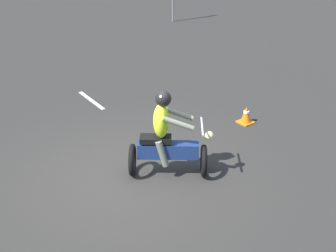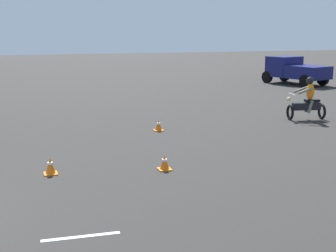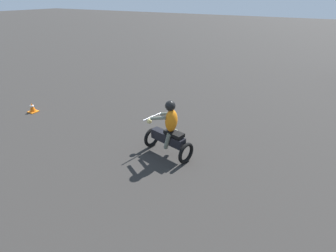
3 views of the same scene
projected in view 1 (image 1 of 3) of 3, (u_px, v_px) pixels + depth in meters
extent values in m
plane|color=#2D2B28|center=(130.00, 177.00, 8.54)|extent=(120.00, 120.00, 0.00)
torus|color=black|center=(204.00, 161.00, 8.49)|extent=(0.45, 0.53, 0.60)
torus|color=black|center=(132.00, 160.00, 8.51)|extent=(0.45, 0.53, 0.60)
cube|color=navy|center=(168.00, 150.00, 8.40)|extent=(1.01, 0.87, 0.28)
cube|color=black|center=(156.00, 139.00, 8.31)|extent=(0.60, 0.55, 0.10)
cylinder|color=silver|center=(202.00, 126.00, 8.18)|extent=(0.46, 0.57, 0.04)
sphere|color=#F2E08C|center=(209.00, 136.00, 8.26)|extent=(0.22, 0.22, 0.16)
ellipsoid|color=#CCEA26|center=(161.00, 121.00, 8.15)|extent=(0.47, 0.49, 0.64)
cylinder|color=slate|center=(178.00, 123.00, 7.94)|extent=(0.48, 0.41, 0.27)
cylinder|color=slate|center=(178.00, 114.00, 8.30)|extent=(0.48, 0.41, 0.27)
cylinder|color=slate|center=(162.00, 154.00, 8.28)|extent=(0.27, 0.25, 0.51)
cylinder|color=slate|center=(163.00, 146.00, 8.53)|extent=(0.27, 0.25, 0.51)
sphere|color=black|center=(163.00, 99.00, 7.96)|extent=(0.39, 0.39, 0.28)
cube|color=orange|center=(246.00, 122.00, 10.59)|extent=(0.32, 0.32, 0.03)
cone|color=orange|center=(246.00, 114.00, 10.50)|extent=(0.24, 0.24, 0.36)
cylinder|color=white|center=(246.00, 112.00, 10.47)|extent=(0.13, 0.13, 0.05)
cube|color=silver|center=(91.00, 100.00, 11.74)|extent=(0.17, 1.33, 0.01)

